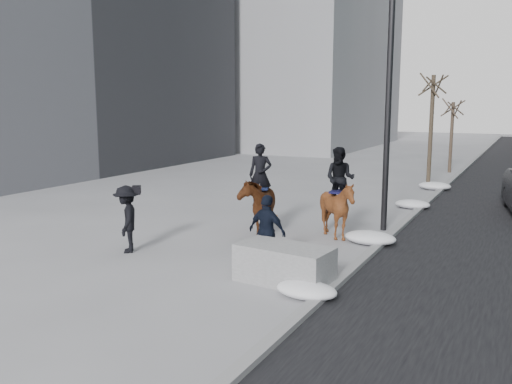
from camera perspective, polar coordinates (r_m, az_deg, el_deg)
The scene contains 11 objects.
ground at distance 13.80m, azimuth -2.31°, elevation -6.89°, with size 120.00×120.00×0.00m, color gray.
curb at distance 22.12m, azimuth 17.67°, elevation -0.92°, with size 0.25×90.00×0.12m, color gray.
planter at distance 11.85m, azimuth 2.98°, elevation -7.60°, with size 2.06×1.03×0.82m, color #979799.
tree_near at distance 25.19m, azimuth 17.95°, elevation 6.56°, with size 1.20×1.20×5.59m, color #352C1F, non-canonical shape.
tree_far at distance 31.71m, azimuth 19.89°, elevation 5.80°, with size 1.20×1.20×4.29m, color #392C22, non-canonical shape.
mounted_left at distance 15.86m, azimuth 0.24°, elevation -1.00°, with size 1.60×2.28×2.69m.
mounted_right at distance 15.58m, azimuth 8.63°, elevation -1.11°, with size 1.44×1.61×2.62m.
feeder at distance 12.73m, azimuth 1.19°, elevation -4.21°, with size 1.09×0.95×1.75m.
camera_crew at distance 14.47m, azimuth -13.45°, elevation -2.76°, with size 1.19×1.30×1.75m.
lamppost at distance 16.69m, azimuth 13.92°, elevation 13.02°, with size 0.25×0.80×9.09m.
snow_piles at distance 18.29m, azimuth 14.59°, elevation -2.54°, with size 1.42×15.95×0.36m.
Camera 1 is at (6.57, -11.49, 3.90)m, focal length 38.00 mm.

